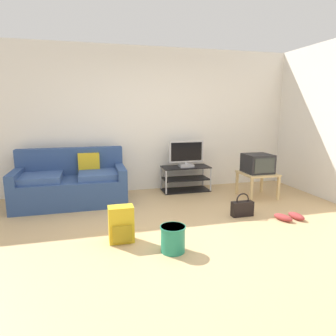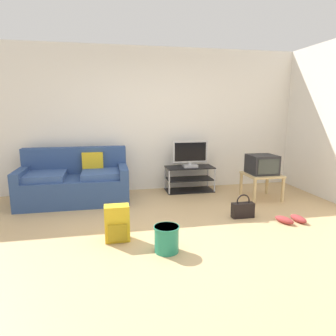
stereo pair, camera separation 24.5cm
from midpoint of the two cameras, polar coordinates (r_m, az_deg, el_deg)
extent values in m
cube|color=tan|center=(3.71, 2.62, -13.83)|extent=(9.00, 9.80, 0.02)
cube|color=silver|center=(5.77, -3.21, 9.11)|extent=(9.00, 0.10, 2.70)
cube|color=navy|center=(5.25, -16.18, -4.03)|extent=(1.78, 0.91, 0.44)
cube|color=navy|center=(5.51, -16.15, 1.45)|extent=(1.78, 0.20, 0.46)
cube|color=navy|center=(5.32, -25.16, -1.09)|extent=(0.14, 0.91, 0.17)
cube|color=navy|center=(5.17, -7.31, -0.43)|extent=(0.14, 0.91, 0.17)
cube|color=#365289|center=(5.20, -21.76, -1.50)|extent=(0.71, 0.64, 0.10)
cube|color=#365289|center=(5.11, -10.94, -1.11)|extent=(0.71, 0.64, 0.10)
cube|color=gold|center=(5.38, -13.00, 1.04)|extent=(0.36, 0.12, 0.36)
cube|color=black|center=(5.71, 5.40, 0.15)|extent=(0.91, 0.44, 0.02)
cube|color=black|center=(5.76, 5.36, -2.09)|extent=(0.87, 0.42, 0.02)
cube|color=black|center=(5.82, 5.32, -4.30)|extent=(0.91, 0.44, 0.02)
cylinder|color=#B7B7BC|center=(5.46, 1.53, -2.80)|extent=(0.03, 0.03, 0.48)
cylinder|color=#B7B7BC|center=(5.71, 10.19, -2.33)|extent=(0.03, 0.03, 0.48)
cylinder|color=#B7B7BC|center=(5.84, 0.64, -1.85)|extent=(0.03, 0.03, 0.48)
cylinder|color=#B7B7BC|center=(6.09, 8.78, -1.46)|extent=(0.03, 0.03, 0.48)
cube|color=#B2B2B7|center=(5.69, 5.46, 0.45)|extent=(0.27, 0.22, 0.05)
cube|color=#B2B2B7|center=(5.68, 5.47, 0.90)|extent=(0.05, 0.04, 0.04)
cube|color=#B2B2B7|center=(5.64, 5.51, 3.14)|extent=(0.67, 0.04, 0.41)
cube|color=black|center=(5.62, 5.58, 3.11)|extent=(0.61, 0.01, 0.35)
cube|color=tan|center=(5.50, 18.82, -1.22)|extent=(0.58, 0.58, 0.03)
cube|color=tan|center=(5.20, 17.61, -4.36)|extent=(0.04, 0.04, 0.42)
cube|color=tan|center=(5.47, 22.41, -3.94)|extent=(0.04, 0.04, 0.42)
cube|color=tan|center=(5.65, 15.06, -3.01)|extent=(0.04, 0.04, 0.42)
cube|color=tan|center=(5.90, 19.62, -2.69)|extent=(0.04, 0.04, 0.42)
cube|color=#232326|center=(5.48, 18.83, 0.67)|extent=(0.46, 0.44, 0.33)
cube|color=#333833|center=(5.29, 20.04, 0.24)|extent=(0.38, 0.01, 0.26)
cube|color=gold|center=(3.64, -7.84, -10.44)|extent=(0.29, 0.18, 0.44)
cube|color=#A4851A|center=(3.58, -7.70, -12.23)|extent=(0.22, 0.04, 0.19)
cylinder|color=#A4851A|center=(3.73, -9.24, -9.58)|extent=(0.04, 0.04, 0.35)
cylinder|color=#A4851A|center=(3.74, -6.68, -9.46)|extent=(0.04, 0.04, 0.35)
cube|color=black|center=(4.54, 15.70, -7.83)|extent=(0.33, 0.12, 0.22)
torus|color=black|center=(4.50, 15.79, -6.14)|extent=(0.20, 0.02, 0.20)
cylinder|color=#238466|center=(3.37, 1.86, -13.49)|extent=(0.27, 0.27, 0.30)
cylinder|color=#238466|center=(3.32, 1.88, -11.31)|extent=(0.29, 0.29, 0.02)
ellipsoid|color=#993333|center=(4.54, 22.91, -9.18)|extent=(0.22, 0.31, 0.09)
ellipsoid|color=#993333|center=(4.66, 25.18, -8.83)|extent=(0.16, 0.30, 0.09)
camera|label=1|loc=(0.12, -88.40, 0.32)|focal=31.71mm
camera|label=2|loc=(0.12, 91.60, -0.32)|focal=31.71mm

